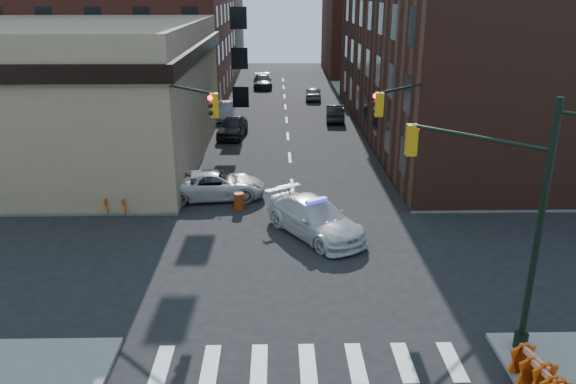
{
  "coord_description": "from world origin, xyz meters",
  "views": [
    {
      "loc": [
        -0.92,
        -21.3,
        10.85
      ],
      "look_at": [
        -0.4,
        2.81,
        2.2
      ],
      "focal_mm": 35.0,
      "sensor_mm": 36.0,
      "label": 1
    }
  ],
  "objects_px": {
    "pedestrian_b": "(69,179)",
    "barricade_nw_a": "(116,204)",
    "barrel_bank": "(239,202)",
    "pedestrian_a": "(125,185)",
    "barrel_road": "(328,216)",
    "barricade_se_a": "(532,369)",
    "police_car": "(315,218)",
    "parked_car_enear": "(335,113)",
    "parked_car_wfar": "(225,111)",
    "pickup": "(215,185)",
    "parked_car_wnear": "(233,127)"
  },
  "relations": [
    {
      "from": "police_car",
      "to": "pedestrian_a",
      "type": "xyz_separation_m",
      "value": [
        -9.85,
        4.19,
        0.27
      ]
    },
    {
      "from": "pickup",
      "to": "barrel_road",
      "type": "height_order",
      "value": "pickup"
    },
    {
      "from": "pickup",
      "to": "pedestrian_a",
      "type": "xyz_separation_m",
      "value": [
        -4.66,
        -0.97,
        0.35
      ]
    },
    {
      "from": "police_car",
      "to": "barricade_nw_a",
      "type": "height_order",
      "value": "police_car"
    },
    {
      "from": "police_car",
      "to": "parked_car_wfar",
      "type": "xyz_separation_m",
      "value": [
        -6.37,
        25.51,
        -0.06
      ]
    },
    {
      "from": "barricade_se_a",
      "to": "pedestrian_a",
      "type": "bearing_deg",
      "value": 30.65
    },
    {
      "from": "parked_car_wfar",
      "to": "pedestrian_a",
      "type": "height_order",
      "value": "pedestrian_a"
    },
    {
      "from": "pedestrian_a",
      "to": "pedestrian_b",
      "type": "relative_size",
      "value": 0.98
    },
    {
      "from": "pedestrian_b",
      "to": "barricade_nw_a",
      "type": "distance_m",
      "value": 4.06
    },
    {
      "from": "parked_car_enear",
      "to": "barricade_se_a",
      "type": "bearing_deg",
      "value": 97.38
    },
    {
      "from": "pedestrian_a",
      "to": "barricade_nw_a",
      "type": "distance_m",
      "value": 1.51
    },
    {
      "from": "pickup",
      "to": "parked_car_enear",
      "type": "xyz_separation_m",
      "value": [
        8.6,
        19.49,
        -0.04
      ]
    },
    {
      "from": "police_car",
      "to": "parked_car_enear",
      "type": "bearing_deg",
      "value": 49.53
    },
    {
      "from": "parked_car_enear",
      "to": "barrel_road",
      "type": "xyz_separation_m",
      "value": [
        -2.66,
        -23.35,
        -0.28
      ]
    },
    {
      "from": "police_car",
      "to": "parked_car_wnear",
      "type": "xyz_separation_m",
      "value": [
        -5.22,
        19.01,
        -0.02
      ]
    },
    {
      "from": "pickup",
      "to": "barricade_se_a",
      "type": "distance_m",
      "value": 19.32
    },
    {
      "from": "pickup",
      "to": "parked_car_wfar",
      "type": "distance_m",
      "value": 20.39
    },
    {
      "from": "barrel_bank",
      "to": "barricade_nw_a",
      "type": "bearing_deg",
      "value": -175.06
    },
    {
      "from": "pickup",
      "to": "barricade_nw_a",
      "type": "distance_m",
      "value": 5.4
    },
    {
      "from": "parked_car_wnear",
      "to": "barrel_road",
      "type": "height_order",
      "value": "parked_car_wnear"
    },
    {
      "from": "parked_car_enear",
      "to": "barrel_bank",
      "type": "height_order",
      "value": "parked_car_enear"
    },
    {
      "from": "parked_car_wnear",
      "to": "pedestrian_b",
      "type": "height_order",
      "value": "pedestrian_b"
    },
    {
      "from": "barrel_road",
      "to": "barricade_se_a",
      "type": "height_order",
      "value": "barricade_se_a"
    },
    {
      "from": "parked_car_wnear",
      "to": "parked_car_enear",
      "type": "relative_size",
      "value": 1.09
    },
    {
      "from": "barrel_road",
      "to": "barricade_nw_a",
      "type": "relative_size",
      "value": 0.74
    },
    {
      "from": "pedestrian_b",
      "to": "barrel_bank",
      "type": "height_order",
      "value": "pedestrian_b"
    },
    {
      "from": "pedestrian_b",
      "to": "parked_car_enear",
      "type": "bearing_deg",
      "value": 29.34
    },
    {
      "from": "parked_car_enear",
      "to": "parked_car_wfar",
      "type": "bearing_deg",
      "value": -1.09
    },
    {
      "from": "parked_car_wfar",
      "to": "barrel_road",
      "type": "bearing_deg",
      "value": -74.51
    },
    {
      "from": "pickup",
      "to": "parked_car_wfar",
      "type": "height_order",
      "value": "parked_car_wfar"
    },
    {
      "from": "pickup",
      "to": "pedestrian_b",
      "type": "distance_m",
      "value": 8.02
    },
    {
      "from": "parked_car_wnear",
      "to": "parked_car_enear",
      "type": "distance_m",
      "value": 10.31
    },
    {
      "from": "barrel_bank",
      "to": "barricade_nw_a",
      "type": "xyz_separation_m",
      "value": [
        -6.26,
        -0.54,
        0.15
      ]
    },
    {
      "from": "police_car",
      "to": "parked_car_wnear",
      "type": "relative_size",
      "value": 1.21
    },
    {
      "from": "parked_car_wnear",
      "to": "barricade_nw_a",
      "type": "xyz_separation_m",
      "value": [
        -4.81,
        -16.23,
        -0.22
      ]
    },
    {
      "from": "barricade_se_a",
      "to": "barricade_nw_a",
      "type": "xyz_separation_m",
      "value": [
        -15.56,
        13.7,
        -0.02
      ]
    },
    {
      "from": "parked_car_enear",
      "to": "barrel_bank",
      "type": "xyz_separation_m",
      "value": [
        -7.19,
        -21.32,
        -0.27
      ]
    },
    {
      "from": "parked_car_wfar",
      "to": "parked_car_enear",
      "type": "distance_m",
      "value": 9.82
    },
    {
      "from": "pedestrian_a",
      "to": "barrel_road",
      "type": "height_order",
      "value": "pedestrian_a"
    },
    {
      "from": "police_car",
      "to": "barrel_road",
      "type": "height_order",
      "value": "police_car"
    },
    {
      "from": "police_car",
      "to": "pedestrian_b",
      "type": "relative_size",
      "value": 2.95
    },
    {
      "from": "pedestrian_b",
      "to": "barrel_road",
      "type": "bearing_deg",
      "value": -35.93
    },
    {
      "from": "pedestrian_a",
      "to": "pickup",
      "type": "bearing_deg",
      "value": 52.43
    },
    {
      "from": "barricade_se_a",
      "to": "barricade_nw_a",
      "type": "height_order",
      "value": "barricade_se_a"
    },
    {
      "from": "parked_car_wnear",
      "to": "parked_car_enear",
      "type": "height_order",
      "value": "parked_car_wnear"
    },
    {
      "from": "pedestrian_b",
      "to": "pickup",
      "type": "bearing_deg",
      "value": -20.8
    },
    {
      "from": "police_car",
      "to": "barricade_se_a",
      "type": "xyz_separation_m",
      "value": [
        5.53,
        -10.92,
        -0.22
      ]
    },
    {
      "from": "pedestrian_b",
      "to": "barricade_se_a",
      "type": "relative_size",
      "value": 1.56
    },
    {
      "from": "parked_car_wnear",
      "to": "pedestrian_b",
      "type": "xyz_separation_m",
      "value": [
        -7.98,
        -13.75,
        0.32
      ]
    },
    {
      "from": "pedestrian_a",
      "to": "barrel_road",
      "type": "bearing_deg",
      "value": 25.4
    }
  ]
}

